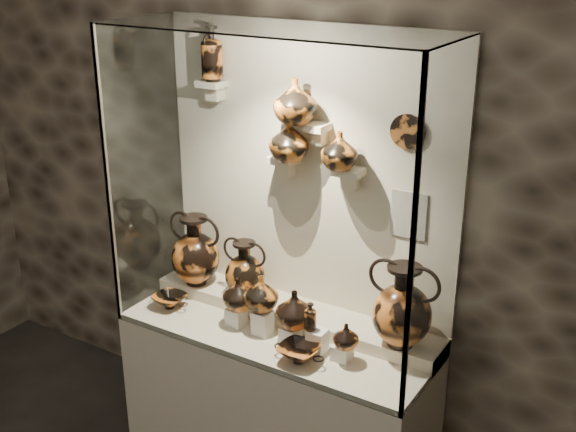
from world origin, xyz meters
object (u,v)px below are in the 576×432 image
object	(u,v)px
jug_a	(239,294)
jug_e	(346,336)
amphora_mid	(245,269)
jug_b	(261,293)
ovoid_vase_c	(340,151)
kylix_left	(170,300)
lekythos_tall	(212,51)
kylix_right	(299,352)
amphora_left	(195,250)
jug_c	(295,309)
lekythos_small	(311,315)
ovoid_vase_a	(289,140)
ovoid_vase_b	(295,101)
amphora_right	(402,306)

from	to	relation	value
jug_a	jug_e	bearing A→B (deg)	7.41
amphora_mid	jug_b	size ratio (longest dim) A/B	1.74
ovoid_vase_c	kylix_left	bearing A→B (deg)	-140.86
amphora_mid	jug_e	world-z (taller)	amphora_mid
lekythos_tall	amphora_mid	bearing A→B (deg)	-11.47
kylix_right	ovoid_vase_c	bearing A→B (deg)	87.87
amphora_left	jug_a	distance (m)	0.47
amphora_left	jug_c	size ratio (longest dim) A/B	2.07
jug_e	lekythos_small	size ratio (longest dim) A/B	0.79
jug_a	ovoid_vase_a	size ratio (longest dim) A/B	0.84
amphora_mid	kylix_right	distance (m)	0.65
amphora_left	lekythos_tall	xyz separation A→B (m)	(0.09, 0.10, 1.12)
jug_a	jug_b	size ratio (longest dim) A/B	0.95
ovoid_vase_c	kylix_right	bearing A→B (deg)	-68.03
amphora_mid	jug_c	world-z (taller)	amphora_mid
lekythos_small	ovoid_vase_a	world-z (taller)	ovoid_vase_a
jug_a	ovoid_vase_b	world-z (taller)	ovoid_vase_b
ovoid_vase_b	jug_e	bearing A→B (deg)	-44.48
jug_b	lekythos_small	world-z (taller)	jug_b
amphora_mid	lekythos_small	world-z (taller)	amphora_mid
kylix_left	kylix_right	bearing A→B (deg)	8.08
amphora_mid	lekythos_small	size ratio (longest dim) A/B	1.99
jug_e	lekythos_small	xyz separation A→B (m)	(-0.20, 0.00, 0.06)
amphora_mid	ovoid_vase_b	size ratio (longest dim) A/B	1.47
lekythos_small	ovoid_vase_a	xyz separation A→B (m)	(-0.28, 0.25, 0.79)
jug_e	ovoid_vase_a	world-z (taller)	ovoid_vase_a
ovoid_vase_b	ovoid_vase_a	bearing A→B (deg)	156.07
lekythos_small	jug_b	bearing A→B (deg)	-178.64
amphora_left	amphora_right	bearing A→B (deg)	11.93
ovoid_vase_c	lekythos_small	bearing A→B (deg)	-68.51
lekythos_tall	kylix_left	bearing A→B (deg)	-101.89
ovoid_vase_a	ovoid_vase_c	size ratio (longest dim) A/B	1.13
jug_c	ovoid_vase_c	distance (m)	0.83
kylix_left	ovoid_vase_a	xyz separation A→B (m)	(0.62, 0.28, 0.95)
ovoid_vase_b	amphora_right	bearing A→B (deg)	-21.11
jug_b	kylix_right	xyz separation A→B (m)	(0.32, -0.14, -0.17)
amphora_right	jug_e	world-z (taller)	amphora_right
lekythos_small	ovoid_vase_c	distance (m)	0.82
ovoid_vase_c	amphora_mid	bearing A→B (deg)	-151.94
kylix_right	ovoid_vase_a	distance (m)	1.05
amphora_mid	jug_a	xyz separation A→B (m)	(0.09, -0.18, -0.05)
amphora_mid	lekythos_tall	size ratio (longest dim) A/B	1.06
amphora_left	ovoid_vase_c	size ratio (longest dim) A/B	2.20
amphora_right	lekythos_tall	world-z (taller)	lekythos_tall
jug_c	amphora_mid	bearing A→B (deg)	165.70
jug_a	jug_c	size ratio (longest dim) A/B	0.90
jug_b	jug_e	size ratio (longest dim) A/B	1.45
jug_b	jug_c	xyz separation A→B (m)	(0.20, -0.00, -0.03)
kylix_right	jug_e	bearing A→B (deg)	27.57
amphora_left	kylix_left	xyz separation A→B (m)	(-0.03, -0.21, -0.23)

